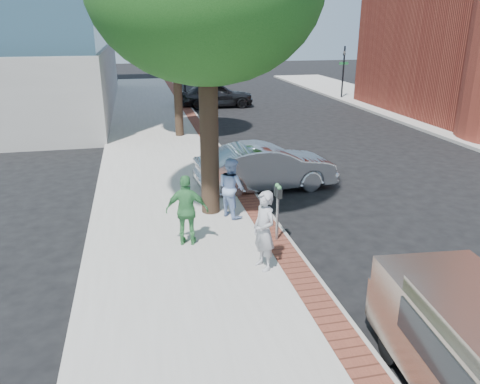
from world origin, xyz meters
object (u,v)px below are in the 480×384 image
object	(u,v)px
person_green	(187,210)
sedan_silver	(266,167)
person_officer	(231,187)
parking_meter	(278,201)
person_gray	(264,231)
bg_car	(216,95)

from	to	relation	value
person_green	sedan_silver	world-z (taller)	person_green
person_officer	parking_meter	bearing A→B (deg)	176.01
parking_meter	person_gray	world-z (taller)	person_gray
person_gray	sedan_silver	xyz separation A→B (m)	(1.59, 5.51, -0.28)
person_gray	person_officer	distance (m)	3.12
person_gray	bg_car	distance (m)	22.48
person_green	sedan_silver	bearing A→B (deg)	-115.60
parking_meter	person_green	bearing A→B (deg)	173.00
person_officer	person_gray	bearing A→B (deg)	153.78
parking_meter	person_officer	distance (m)	1.98
bg_car	parking_meter	bearing A→B (deg)	174.93
person_gray	bg_car	world-z (taller)	person_gray
person_gray	sedan_silver	bearing A→B (deg)	146.35
parking_meter	bg_car	size ratio (longest dim) A/B	0.30
parking_meter	sedan_silver	world-z (taller)	parking_meter
person_green	person_officer	bearing A→B (deg)	-119.94
person_gray	person_green	size ratio (longest dim) A/B	1.02
person_gray	parking_meter	bearing A→B (deg)	134.17
bg_car	person_green	bearing A→B (deg)	168.90
person_green	bg_car	size ratio (longest dim) A/B	0.36
person_officer	sedan_silver	xyz separation A→B (m)	(1.68, 2.39, -0.22)
parking_meter	person_green	xyz separation A→B (m)	(-2.21, 0.27, -0.17)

